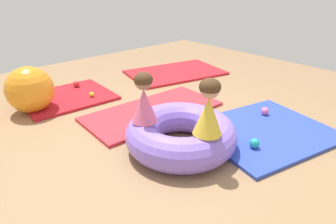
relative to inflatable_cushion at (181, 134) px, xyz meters
The scene contains 13 objects.
ground_plane 0.24m from the inflatable_cushion, 43.33° to the left, with size 8.00×8.00×0.00m, color #93704C.
gym_mat_near_left 2.15m from the inflatable_cushion, 97.97° to the left, with size 1.24×1.05×0.04m, color #B21923.
gym_mat_front 1.06m from the inflatable_cushion, 22.60° to the right, with size 1.47×1.24×0.04m, color #2D47B7.
gym_mat_far_right 0.97m from the inflatable_cushion, 68.57° to the left, with size 1.82×0.86×0.04m, color red.
gym_mat_center_rear 2.63m from the inflatable_cushion, 48.11° to the left, with size 1.70×1.08×0.04m, color red.
inflatable_cushion is the anchor object (origin of this frame).
child_in_pink 0.56m from the inflatable_cushion, 143.39° to the left, with size 0.37×0.37×0.51m.
child_in_yellow 0.57m from the inflatable_cushion, 93.55° to the right, with size 0.35×0.35×0.53m.
play_ball_teal 0.77m from the inflatable_cushion, 45.66° to the right, with size 0.10×0.10×0.10m, color teal.
play_ball_pink 1.34m from the inflatable_cushion, ahead, with size 0.10×0.10×0.10m, color pink.
play_ball_red 2.41m from the inflatable_cushion, 90.20° to the left, with size 0.10×0.10×0.10m, color red.
play_ball_yellow 1.86m from the inflatable_cushion, 90.97° to the left, with size 0.07×0.07×0.07m, color yellow.
exercise_ball_large 2.17m from the inflatable_cushion, 112.31° to the left, with size 0.61×0.61×0.61m, color orange.
Camera 1 is at (-1.98, -2.00, 1.66)m, focal length 31.15 mm.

